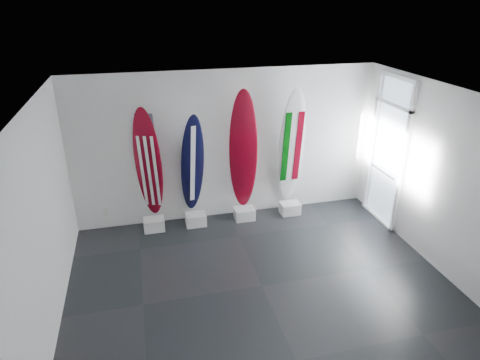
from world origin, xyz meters
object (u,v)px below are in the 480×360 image
object	(u,v)px
surfboard_usa	(148,164)
surfboard_italy	(291,147)
surfboard_navy	(193,164)
surfboard_swiss	(243,151)

from	to	relation	value
surfboard_usa	surfboard_italy	bearing A→B (deg)	18.52
surfboard_navy	surfboard_swiss	size ratio (longest dim) A/B	0.85
surfboard_navy	surfboard_italy	bearing A→B (deg)	-13.06
surfboard_usa	surfboard_swiss	distance (m)	1.83
surfboard_navy	surfboard_swiss	distance (m)	1.02
surfboard_italy	surfboard_usa	bearing A→B (deg)	177.36
surfboard_italy	surfboard_navy	bearing A→B (deg)	177.36
surfboard_navy	surfboard_swiss	bearing A→B (deg)	-13.06
surfboard_usa	surfboard_swiss	size ratio (longest dim) A/B	0.92
surfboard_swiss	surfboard_usa	bearing A→B (deg)	-166.98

